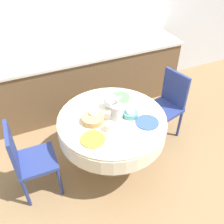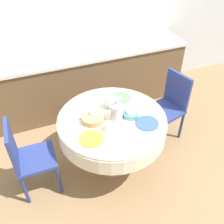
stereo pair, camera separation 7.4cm
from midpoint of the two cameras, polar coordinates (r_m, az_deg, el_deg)
The scene contains 18 objects.
ground_plane at distance 3.20m, azimuth 0.68°, elevation -11.68°, with size 12.00×12.00×0.00m, color #8E704C.
wall_back at distance 3.78m, azimuth -9.26°, elevation 20.49°, with size 7.00×0.05×2.60m.
kitchen_counter at distance 3.83m, azimuth -6.72°, elevation 7.14°, with size 3.24×0.64×0.92m.
dining_table at distance 2.74m, azimuth 0.78°, elevation -3.39°, with size 1.18×1.18×0.75m.
chair_left at distance 3.33m, azimuth 13.68°, elevation 1.79°, with size 0.49×0.49×0.93m.
chair_right at distance 2.72m, azimuth -18.12°, elevation -9.55°, with size 0.41×0.41×0.93m.
plate_near_left at distance 2.42m, azimuth -3.84°, elevation -6.12°, with size 0.24×0.24×0.01m, color orange.
cup_near_left at distance 2.48m, azimuth 0.15°, elevation -3.42°, with size 0.09×0.09×0.09m, color white.
plate_near_right at distance 2.61m, azimuth 8.84°, elevation -2.56°, with size 0.24×0.24×0.01m, color #3856AD.
cup_near_right at distance 2.65m, azimuth 5.02°, elevation -0.41°, with size 0.09×0.09×0.09m, color white.
plate_far_left at distance 2.74m, azimuth -6.84°, elevation 0.04°, with size 0.24×0.24×0.01m, color white.
cup_far_left at distance 2.63m, azimuth -3.44°, elevation -0.65°, with size 0.09×0.09×0.09m, color white.
plate_far_right at distance 2.94m, azimuth 2.79°, elevation 3.32°, with size 0.24×0.24×0.01m, color #5BA85B.
cup_far_right at distance 2.78m, azimuth 0.42°, elevation 1.97°, with size 0.09×0.09×0.09m, color #5BA39E.
coffee_carafe at distance 2.57m, azimuth 1.88°, elevation 0.20°, with size 0.13×0.13×0.26m.
teapot at distance 2.74m, azimuth 0.59°, elevation 2.55°, with size 0.22×0.16×0.20m.
bread_basket at distance 2.60m, azimuth -3.59°, elevation -1.51°, with size 0.24×0.24×0.07m, color tan.
fruit_bowl at distance 2.67m, azimuth 5.06°, elevation -0.55°, with size 0.17×0.17×0.06m, color #569993.
Camera 2 is at (-0.75, -1.88, 2.48)m, focal length 40.00 mm.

